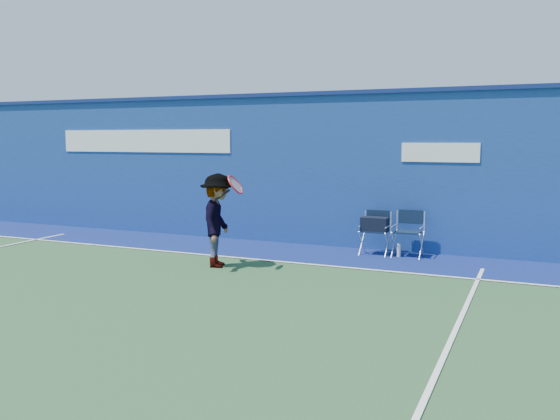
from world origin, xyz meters
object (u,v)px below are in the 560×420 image
at_px(directors_chair_right, 408,242).
at_px(water_bottle, 399,251).
at_px(tennis_player, 218,220).
at_px(directors_chair_left, 375,237).

bearing_deg(directors_chair_right, water_bottle, -142.05).
bearing_deg(tennis_player, directors_chair_left, 43.50).
distance_m(directors_chair_right, water_bottle, 0.23).
xyz_separation_m(water_bottle, tennis_player, (-2.63, -2.01, 0.67)).
bearing_deg(directors_chair_left, water_bottle, -5.15).
height_order(directors_chair_right, water_bottle, directors_chair_right).
height_order(directors_chair_left, water_bottle, directors_chair_left).
bearing_deg(water_bottle, directors_chair_right, 37.95).
bearing_deg(tennis_player, directors_chair_right, 37.49).
height_order(water_bottle, tennis_player, tennis_player).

